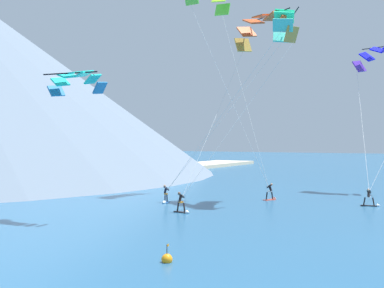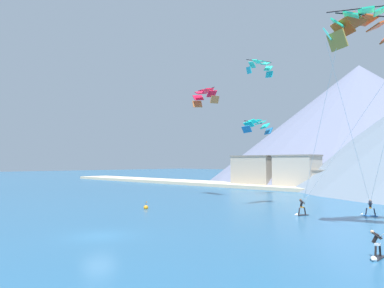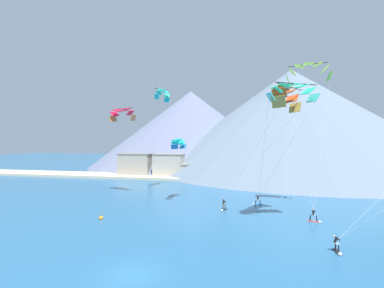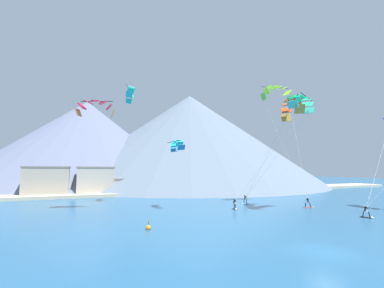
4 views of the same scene
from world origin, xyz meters
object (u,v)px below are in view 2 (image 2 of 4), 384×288
Objects in this scene: kitesurfer_near_lead at (368,211)px; parafoil_kite_distant_mid_solo at (257,125)px; kitesurfer_mid_center at (300,210)px; parafoil_kite_near_lead at (366,21)px; kitesurfer_near_trail at (376,250)px; parafoil_kite_distant_low_drift at (205,95)px; parafoil_kite_distant_high_outer at (260,66)px; parafoil_kite_mid_center at (367,32)px; race_marker_buoy at (146,208)px.

kitesurfer_near_lead is 16.71m from parafoil_kite_distant_mid_solo.
parafoil_kite_distant_mid_solo is (-8.30, 4.22, 9.85)m from kitesurfer_mid_center.
parafoil_kite_distant_mid_solo reaches higher than kitesurfer_mid_center.
kitesurfer_near_trail is at bearing -69.25° from parafoil_kite_near_lead.
parafoil_kite_distant_high_outer is at bearing 43.73° from parafoil_kite_distant_low_drift.
kitesurfer_mid_center is 0.30× the size of parafoil_kite_distant_low_drift.
parafoil_kite_distant_high_outer is (-26.14, 27.02, 20.56)m from kitesurfer_near_trail.
kitesurfer_near_trail is at bearing -69.67° from parafoil_kite_mid_center.
kitesurfer_mid_center is 0.11× the size of parafoil_kite_mid_center.
parafoil_kite_mid_center is at bearing -38.26° from parafoil_kite_distant_high_outer.
parafoil_kite_mid_center is at bearing 9.36° from race_marker_buoy.
kitesurfer_near_lead is 0.33× the size of parafoil_kite_distant_high_outer.
parafoil_kite_mid_center reaches higher than kitesurfer_near_lead.
parafoil_kite_distant_high_outer is at bearing 85.94° from race_marker_buoy.
parafoil_kite_distant_mid_solo is at bearing 153.95° from parafoil_kite_mid_center.
parafoil_kite_near_lead reaches higher than kitesurfer_mid_center.
race_marker_buoy is (-15.86, -7.99, -0.40)m from kitesurfer_mid_center.
parafoil_kite_distant_high_outer reaches higher than parafoil_kite_distant_mid_solo.
race_marker_buoy is at bearing -170.64° from parafoil_kite_mid_center.
kitesurfer_near_trail is 0.34× the size of parafoil_kite_distant_mid_solo.
kitesurfer_near_lead is 7.03m from kitesurfer_mid_center.
parafoil_kite_distant_high_outer is at bearing 121.59° from parafoil_kite_distant_mid_solo.
kitesurfer_mid_center is at bearing -137.34° from kitesurfer_near_lead.
kitesurfer_near_trail is 18.16m from parafoil_kite_near_lead.
race_marker_buoy is (4.91, -15.79, -16.16)m from parafoil_kite_distant_low_drift.
kitesurfer_near_lead is 30.51m from parafoil_kite_distant_low_drift.
kitesurfer_mid_center is 27.21m from parafoil_kite_distant_low_drift.
kitesurfer_near_lead is 24.60m from race_marker_buoy.
parafoil_kite_distant_mid_solo is at bearing -177.71° from kitesurfer_near_lead.
kitesurfer_near_trail is 42.85m from parafoil_kite_distant_high_outer.
kitesurfer_near_trail is 41.80m from parafoil_kite_distant_low_drift.
kitesurfer_near_trail is at bearing -10.32° from race_marker_buoy.
race_marker_buoy is at bearing -174.59° from parafoil_kite_near_lead.
parafoil_kite_distant_high_outer is 1.04× the size of parafoil_kite_distant_mid_solo.
parafoil_kite_distant_mid_solo is (-17.33, 9.86, -6.43)m from parafoil_kite_near_lead.
kitesurfer_mid_center is 18.49m from parafoil_kite_mid_center.
kitesurfer_near_trail is 1.71× the size of race_marker_buoy.
parafoil_kite_distant_low_drift is at bearing 147.43° from kitesurfer_near_trail.
parafoil_kite_distant_high_outer is 0.90× the size of parafoil_kite_distant_low_drift.
parafoil_kite_mid_center is 3.05× the size of parafoil_kite_distant_high_outer.
kitesurfer_near_trail is at bearing -32.57° from parafoil_kite_distant_low_drift.
parafoil_kite_distant_mid_solo is at bearing 58.24° from race_marker_buoy.
parafoil_kite_near_lead is at bearing -29.63° from parafoil_kite_distant_mid_solo.
kitesurfer_mid_center reaches higher than kitesurfer_near_trail.
parafoil_kite_mid_center reaches higher than parafoil_kite_distant_low_drift.
parafoil_kite_distant_high_outer is at bearing 134.05° from kitesurfer_near_trail.
kitesurfer_near_lead is 1.75× the size of race_marker_buoy.
parafoil_kite_distant_high_outer reaches higher than parafoil_kite_mid_center.
parafoil_kite_distant_low_drift reaches higher than kitesurfer_near_trail.
parafoil_kite_distant_low_drift is at bearing 155.74° from parafoil_kite_near_lead.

